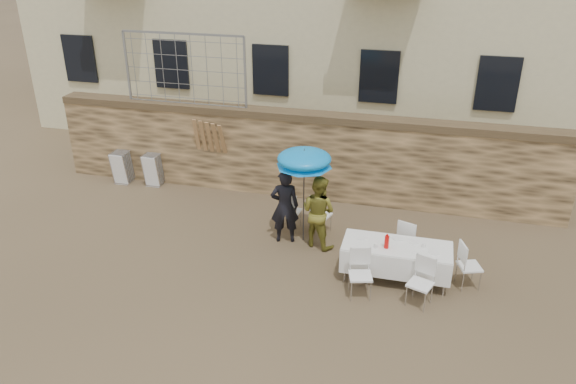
% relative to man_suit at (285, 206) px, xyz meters
% --- Properties ---
extents(ground, '(80.00, 80.00, 0.00)m').
position_rel_man_suit_xyz_m(ground, '(-0.23, -2.58, -0.85)').
color(ground, brown).
rests_on(ground, ground).
extents(stone_wall, '(13.00, 0.50, 2.20)m').
position_rel_man_suit_xyz_m(stone_wall, '(-0.23, 2.42, 0.25)').
color(stone_wall, olive).
rests_on(stone_wall, ground).
extents(chain_link_fence, '(3.20, 0.06, 1.80)m').
position_rel_man_suit_xyz_m(chain_link_fence, '(-3.23, 2.42, 2.25)').
color(chain_link_fence, gray).
rests_on(chain_link_fence, stone_wall).
extents(man_suit, '(0.71, 0.56, 1.71)m').
position_rel_man_suit_xyz_m(man_suit, '(0.00, 0.00, 0.00)').
color(man_suit, black).
rests_on(man_suit, ground).
extents(woman_dress, '(0.98, 0.88, 1.65)m').
position_rel_man_suit_xyz_m(woman_dress, '(0.75, 0.00, -0.03)').
color(woman_dress, '#9E9630').
rests_on(woman_dress, ground).
extents(umbrella, '(1.20, 1.20, 2.03)m').
position_rel_man_suit_xyz_m(umbrella, '(0.40, 0.10, 1.06)').
color(umbrella, '#3F3F44').
rests_on(umbrella, ground).
extents(couple_chair_left, '(0.52, 0.52, 0.96)m').
position_rel_man_suit_xyz_m(couple_chair_left, '(0.00, 0.55, -0.37)').
color(couple_chair_left, white).
rests_on(couple_chair_left, ground).
extents(couple_chair_right, '(0.60, 0.60, 0.96)m').
position_rel_man_suit_xyz_m(couple_chair_right, '(0.70, 0.55, -0.37)').
color(couple_chair_right, white).
rests_on(couple_chair_right, ground).
extents(banquet_table, '(2.10, 0.85, 0.78)m').
position_rel_man_suit_xyz_m(banquet_table, '(2.51, -0.92, -0.12)').
color(banquet_table, white).
rests_on(banquet_table, ground).
extents(soda_bottle, '(0.09, 0.09, 0.26)m').
position_rel_man_suit_xyz_m(soda_bottle, '(2.31, -1.07, 0.05)').
color(soda_bottle, red).
rests_on(soda_bottle, banquet_table).
extents(table_chair_front_left, '(0.59, 0.59, 0.96)m').
position_rel_man_suit_xyz_m(table_chair_front_left, '(1.91, -1.67, -0.37)').
color(table_chair_front_left, white).
rests_on(table_chair_front_left, ground).
extents(table_chair_front_right, '(0.62, 0.62, 0.96)m').
position_rel_man_suit_xyz_m(table_chair_front_right, '(3.01, -1.67, -0.37)').
color(table_chair_front_right, white).
rests_on(table_chair_front_right, ground).
extents(table_chair_back, '(0.61, 0.61, 0.96)m').
position_rel_man_suit_xyz_m(table_chair_back, '(2.71, -0.12, -0.37)').
color(table_chair_back, white).
rests_on(table_chair_back, ground).
extents(table_chair_side, '(0.61, 0.61, 0.96)m').
position_rel_man_suit_xyz_m(table_chair_side, '(3.91, -0.82, -0.37)').
color(table_chair_side, white).
rests_on(table_chair_side, ground).
extents(chair_stack_left, '(0.46, 0.55, 0.92)m').
position_rel_man_suit_xyz_m(chair_stack_left, '(-5.08, 2.13, -0.39)').
color(chair_stack_left, white).
rests_on(chair_stack_left, ground).
extents(chair_stack_right, '(0.46, 0.47, 0.92)m').
position_rel_man_suit_xyz_m(chair_stack_right, '(-4.18, 2.13, -0.39)').
color(chair_stack_right, white).
rests_on(chair_stack_right, ground).
extents(wood_planks, '(0.70, 0.20, 2.00)m').
position_rel_man_suit_xyz_m(wood_planks, '(-2.58, 2.20, 0.15)').
color(wood_planks, '#A37749').
rests_on(wood_planks, ground).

